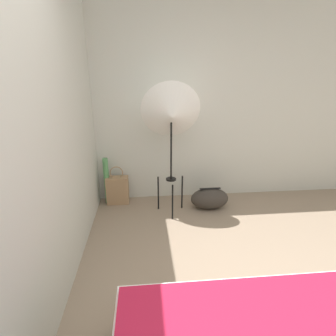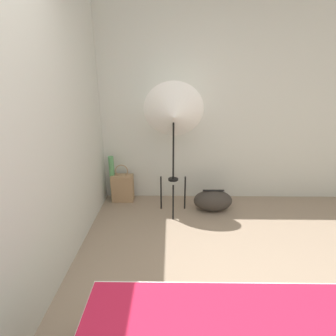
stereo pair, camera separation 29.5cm
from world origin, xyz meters
name	(u,v)px [view 1 (the left image)]	position (x,y,z in m)	size (l,w,h in m)	color
wall_back	(192,106)	(0.00, 2.50, 1.30)	(8.00, 0.05, 2.60)	beige
wall_side_left	(54,131)	(-1.33, 1.00, 1.30)	(0.05, 8.00, 2.60)	beige
photo_umbrella	(171,115)	(-0.33, 2.00, 1.26)	(0.71, 0.41, 1.63)	black
tote_bag	(118,190)	(-1.04, 2.32, 0.20)	(0.30, 0.15, 0.54)	#9E7A56
duffel_bag	(210,199)	(0.19, 2.05, 0.14)	(0.50, 0.28, 0.29)	#332D28
paper_roll	(107,181)	(-1.18, 2.34, 0.33)	(0.07, 0.07, 0.65)	#56995B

